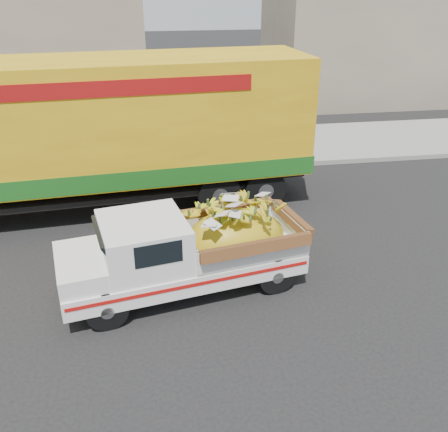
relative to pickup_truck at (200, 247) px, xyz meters
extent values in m
plane|color=black|center=(-1.65, -0.53, -0.86)|extent=(100.00, 100.00, 0.00)
cube|color=gray|center=(-1.65, 6.34, -0.78)|extent=(60.00, 0.25, 0.15)
cube|color=gray|center=(-1.65, 8.44, -0.79)|extent=(60.00, 4.00, 0.14)
cube|color=gray|center=(12.35, 15.34, 2.14)|extent=(14.00, 6.00, 6.00)
cylinder|color=black|center=(-1.74, -1.05, -0.49)|extent=(0.76, 0.35, 0.74)
cylinder|color=black|center=(-2.01, 0.34, -0.49)|extent=(0.76, 0.35, 0.74)
cylinder|color=black|center=(1.39, -0.45, -0.49)|extent=(0.76, 0.35, 0.74)
cylinder|color=black|center=(1.13, 0.93, -0.49)|extent=(0.76, 0.35, 0.74)
cube|color=silver|center=(-0.36, -0.07, -0.32)|extent=(4.77, 2.47, 0.38)
cube|color=#A50F0C|center=(-0.20, -0.88, -0.26)|extent=(4.38, 0.85, 0.07)
cube|color=silver|center=(-2.55, -0.49, -0.42)|extent=(0.40, 1.60, 0.14)
cube|color=silver|center=(-2.19, -0.42, 0.04)|extent=(1.10, 1.67, 0.35)
cube|color=silver|center=(-1.04, -0.20, 0.30)|extent=(1.77, 1.83, 0.87)
cube|color=black|center=(-0.80, -0.96, 0.47)|extent=(0.81, 0.16, 0.41)
cube|color=silver|center=(0.78, 0.15, 0.11)|extent=(2.49, 2.03, 0.49)
ellipsoid|color=orange|center=(0.69, 0.13, 0.01)|extent=(2.22, 1.67, 1.24)
cylinder|color=black|center=(2.05, 3.28, -0.31)|extent=(1.12, 0.41, 1.10)
cylinder|color=black|center=(1.88, 5.27, -0.31)|extent=(1.12, 0.41, 1.10)
cylinder|color=black|center=(0.85, 3.18, -0.31)|extent=(1.12, 0.41, 1.10)
cylinder|color=black|center=(0.69, 5.17, -0.31)|extent=(1.12, 0.41, 1.10)
cube|color=black|center=(-2.72, 3.89, -0.08)|extent=(12.04, 1.99, 0.36)
cube|color=gold|center=(-2.72, 3.89, 1.52)|extent=(11.93, 3.47, 2.84)
cube|color=#185418|center=(-2.72, 3.89, 0.35)|extent=(11.99, 3.49, 0.45)
cube|color=maroon|center=(-2.61, 2.63, 2.49)|extent=(8.37, 0.72, 0.35)
camera|label=1|loc=(-0.88, -8.26, 4.69)|focal=40.00mm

